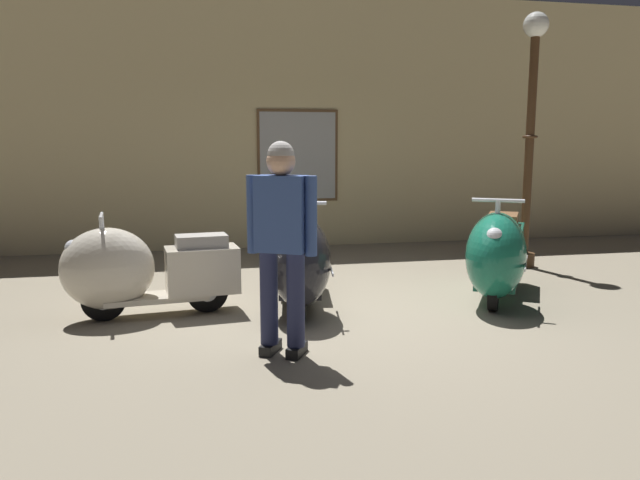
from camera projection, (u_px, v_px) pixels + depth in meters
name	position (u px, v px, depth m)	size (l,w,h in m)	color
ground_plane	(331.00, 313.00, 5.72)	(60.00, 60.00, 0.00)	gray
showroom_back_wall	(275.00, 122.00, 9.20)	(18.00, 0.24, 3.85)	#CCB784
scooter_0	(138.00, 270.00, 5.52)	(1.63, 0.63, 0.97)	black
scooter_1	(299.00, 259.00, 5.80)	(0.77, 1.83, 1.08)	black
scooter_2	(498.00, 254.00, 6.07)	(1.36, 1.77, 1.08)	black
lamppost	(531.00, 123.00, 7.62)	(0.31, 0.31, 3.20)	#472D19
visitor_0	(282.00, 234.00, 4.46)	(0.49, 0.37, 1.61)	black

